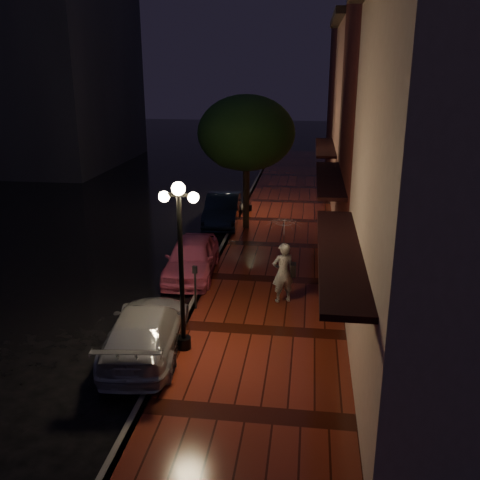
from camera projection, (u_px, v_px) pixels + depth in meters
The scene contains 14 objects.
ground at pixel (208, 280), 18.44m from camera, with size 120.00×120.00×0.00m, color black.
sidewalk at pixel (273, 281), 18.14m from camera, with size 4.50×60.00×0.15m, color #48160C.
curb at pixel (208, 278), 18.42m from camera, with size 0.25×60.00×0.15m, color #595451.
storefront_mid at pixel (423, 114), 17.77m from camera, with size 5.00×8.00×11.00m, color #511914.
storefront_far at pixel (389, 122), 25.63m from camera, with size 5.00×8.00×9.00m, color #8C5951.
storefront_extra at pixel (369, 100), 34.91m from camera, with size 5.00×12.00×10.00m, color #511914.
streetlamp_near at pixel (181, 258), 12.88m from camera, with size 0.96×0.36×4.31m.
streetlamp_far at pixel (248, 162), 26.10m from camera, with size 0.96×0.36×4.31m.
street_tree at pixel (246, 135), 22.72m from camera, with size 4.16×4.16×5.80m.
pink_car at pixel (192, 258), 18.54m from camera, with size 1.64×4.08×1.39m, color #E45E88.
navy_car at pixel (223, 210), 24.80m from camera, with size 1.50×4.29×1.41m, color black.
silver_car at pixel (146, 330), 13.48m from camera, with size 1.81×4.46×1.29m, color #A3A2A9.
woman_with_umbrella at pixel (284, 247), 15.86m from camera, with size 1.09×1.11×2.63m.
parking_meter at pixel (195, 283), 15.65m from camera, with size 0.14×0.12×1.34m.
Camera 1 is at (3.36, -16.84, 6.94)m, focal length 40.00 mm.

